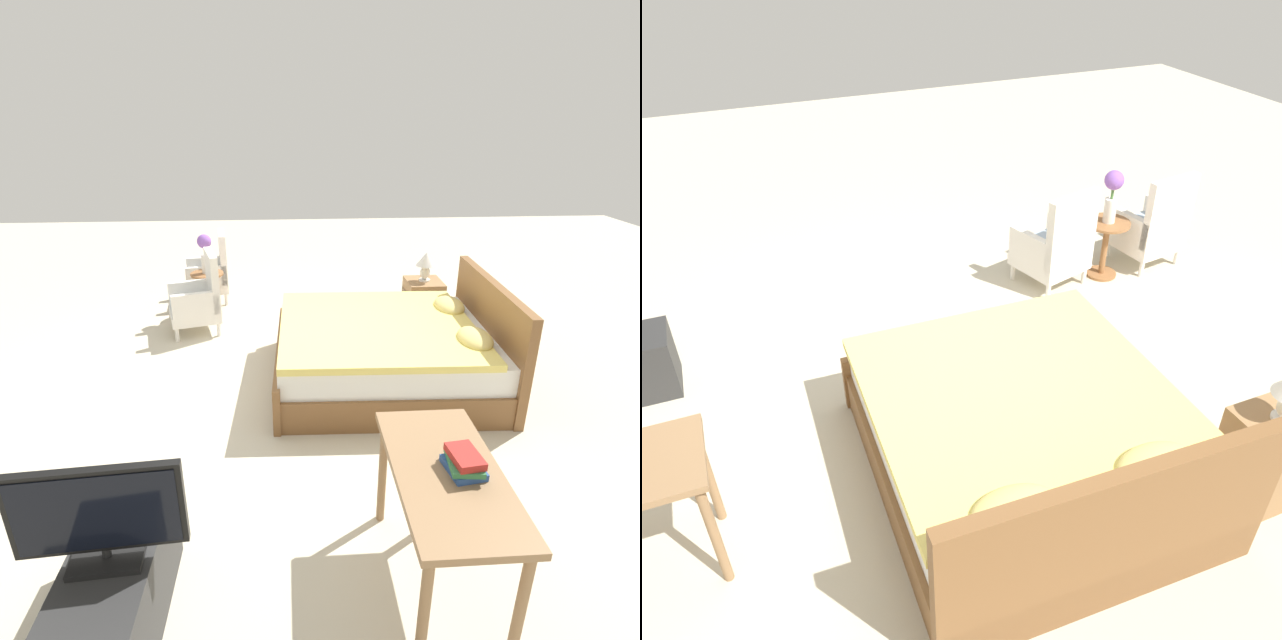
{
  "view_description": "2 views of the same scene",
  "coord_description": "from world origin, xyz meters",
  "views": [
    {
      "loc": [
        4.03,
        0.05,
        2.33
      ],
      "look_at": [
        0.11,
        0.31,
        0.71
      ],
      "focal_mm": 28.0,
      "sensor_mm": 36.0,
      "label": 1
    },
    {
      "loc": [
        1.27,
        3.26,
        2.96
      ],
      "look_at": [
        -0.07,
        0.04,
        0.58
      ],
      "focal_mm": 35.0,
      "sensor_mm": 36.0,
      "label": 2
    }
  ],
  "objects": [
    {
      "name": "armchair_by_window_left",
      "position": [
        -2.43,
        -0.97,
        0.37
      ],
      "size": [
        0.61,
        0.61,
        0.92
      ],
      "color": "white",
      "rests_on": "ground_plane"
    },
    {
      "name": "side_table",
      "position": [
        -1.9,
        -0.94,
        0.34
      ],
      "size": [
        0.4,
        0.4,
        0.54
      ],
      "color": "#936038",
      "rests_on": "ground_plane"
    },
    {
      "name": "tv_stand",
      "position": [
        2.29,
        -0.8,
        0.23
      ],
      "size": [
        0.96,
        0.4,
        0.46
      ],
      "color": "#2D2D2D",
      "rests_on": "ground_plane"
    },
    {
      "name": "nightstand",
      "position": [
        -1.33,
        1.61,
        0.29
      ],
      "size": [
        0.44,
        0.41,
        0.57
      ],
      "color": "#997047",
      "rests_on": "ground_plane"
    },
    {
      "name": "armchair_by_window_right",
      "position": [
        -1.39,
        -0.97,
        0.37
      ],
      "size": [
        0.67,
        0.67,
        0.92
      ],
      "color": "white",
      "rests_on": "ground_plane"
    },
    {
      "name": "vanity_desk",
      "position": [
        2.12,
        0.79,
        0.63
      ],
      "size": [
        1.04,
        0.52,
        0.75
      ],
      "color": "#8E6B47",
      "rests_on": "ground_plane"
    },
    {
      "name": "bed",
      "position": [
        -0.1,
        0.97,
        0.3
      ],
      "size": [
        1.84,
        2.04,
        0.96
      ],
      "color": "brown",
      "rests_on": "ground_plane"
    },
    {
      "name": "table_lamp",
      "position": [
        -1.33,
        1.61,
        0.79
      ],
      "size": [
        0.22,
        0.22,
        0.33
      ],
      "color": "silver",
      "rests_on": "nightstand"
    },
    {
      "name": "tv_flatscreen",
      "position": [
        2.29,
        -0.8,
        0.72
      ],
      "size": [
        0.22,
        0.74,
        0.51
      ],
      "color": "black",
      "rests_on": "tv_stand"
    },
    {
      "name": "flower_vase",
      "position": [
        -1.9,
        -0.94,
        0.84
      ],
      "size": [
        0.17,
        0.17,
        0.48
      ],
      "color": "silver",
      "rests_on": "side_table"
    },
    {
      "name": "ground_plane",
      "position": [
        0.0,
        0.0,
        0.0
      ],
      "size": [
        16.0,
        16.0,
        0.0
      ],
      "primitive_type": "plane",
      "color": "beige"
    },
    {
      "name": "book_stack",
      "position": [
        2.14,
        0.87,
        0.79
      ],
      "size": [
        0.22,
        0.19,
        0.1
      ],
      "color": "#284C8E",
      "rests_on": "vanity_desk"
    }
  ]
}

